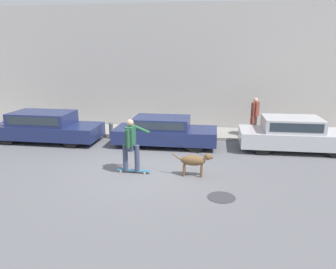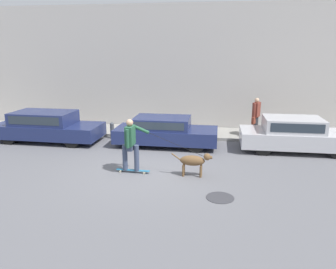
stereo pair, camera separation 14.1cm
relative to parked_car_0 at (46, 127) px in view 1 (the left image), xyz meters
The scene contains 11 objects.
ground_plane 5.71m from the parked_car_0, 31.61° to the right, with size 36.00×36.00×0.00m, color slate.
back_wall 6.29m from the parked_car_0, 34.35° to the left, with size 32.00×0.30×5.89m.
sidewalk_curb 5.29m from the parked_car_0, 23.40° to the left, with size 30.00×2.08×0.13m.
parked_car_0 is the anchor object (origin of this frame).
parked_car_1 5.06m from the parked_car_0, ahead, with size 4.11×1.70×1.18m.
parked_car_2 10.09m from the parked_car_0, ahead, with size 4.20×1.73×1.30m.
dog 7.18m from the parked_car_0, 26.27° to the right, with size 1.26×0.33×0.75m.
skateboarder 5.48m from the parked_car_0, 35.27° to the right, with size 2.88×0.65×1.72m.
pedestrian_with_bag 8.95m from the parked_car_0, 10.67° to the left, with size 0.42×0.73×1.67m.
manhole_cover 8.61m from the parked_car_0, 32.69° to the right, with size 0.74×0.74×0.01m.
fire_hydrant 2.72m from the parked_car_0, 17.16° to the left, with size 0.18×0.18×0.73m.
Camera 1 is at (2.03, -9.71, 3.74)m, focal length 35.00 mm.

